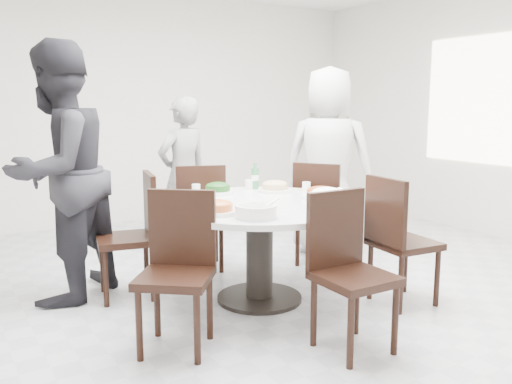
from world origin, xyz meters
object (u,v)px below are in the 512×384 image
chair_n (199,216)px  diner_right (329,161)px  rice_bowl (327,201)px  beverage_bottle (255,176)px  soup_bowl (256,211)px  chair_s (355,274)px  dining_table (259,252)px  diner_middle (183,175)px  chair_nw (126,236)px  chair_sw (175,274)px  chair_ne (321,213)px  diner_left (59,173)px  chair_se (405,240)px

chair_n → diner_right: 1.39m
rice_bowl → beverage_bottle: beverage_bottle is taller
rice_bowl → beverage_bottle: (0.02, 1.00, 0.05)m
diner_right → soup_bowl: bearing=88.5°
beverage_bottle → chair_s: bearing=-99.2°
dining_table → diner_middle: diner_middle is taller
diner_right → chair_nw: bearing=55.8°
chair_n → chair_sw: same height
chair_ne → rice_bowl: (-0.71, -0.96, 0.33)m
chair_nw → diner_left: bearing=-104.2°
dining_table → chair_s: chair_s is taller
chair_n → diner_middle: diner_middle is taller
chair_sw → beverage_bottle: beverage_bottle is taller
diner_right → chair_se: bearing=124.9°
chair_se → chair_s: bearing=121.0°
diner_right → diner_left: bearing=50.3°
chair_ne → soup_bowl: chair_ne is taller
chair_sw → soup_bowl: size_ratio=3.51×
chair_nw → diner_right: size_ratio=0.52×
dining_table → diner_right: bearing=31.6°
soup_bowl → chair_sw: bearing=-179.3°
chair_n → chair_sw: 1.63m
chair_ne → diner_right: bearing=-83.3°
chair_ne → beverage_bottle: 0.79m
soup_bowl → beverage_bottle: bearing=59.2°
chair_ne → chair_n: size_ratio=1.00×
chair_se → diner_left: 2.59m
beverage_bottle → chair_nw: bearing=178.4°
chair_n → chair_s: bearing=111.9°
rice_bowl → soup_bowl: rice_bowl is taller
chair_s → diner_left: diner_left is taller
chair_se → beverage_bottle: bearing=32.0°
diner_left → rice_bowl: bearing=102.5°
chair_ne → diner_left: size_ratio=0.49×
chair_n → beverage_bottle: beverage_bottle is taller
chair_sw → chair_se: size_ratio=1.00×
chair_se → diner_middle: diner_middle is taller
chair_sw → diner_right: (2.13, 1.23, 0.43)m
chair_ne → soup_bowl: size_ratio=3.51×
chair_sw → diner_left: diner_left is taller
chair_nw → chair_n: bearing=127.0°
chair_s → diner_middle: 2.57m
chair_sw → diner_left: (-0.38, 1.24, 0.49)m
chair_n → chair_s: size_ratio=1.00×
diner_left → soup_bowl: bearing=89.2°
diner_middle → diner_left: (-1.32, -0.76, 0.20)m
chair_se → soup_bowl: (-1.18, 0.16, 0.32)m
chair_se → chair_ne: bearing=-0.0°
chair_n → rice_bowl: (0.32, -1.40, 0.33)m
chair_nw → dining_table: bearing=66.7°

